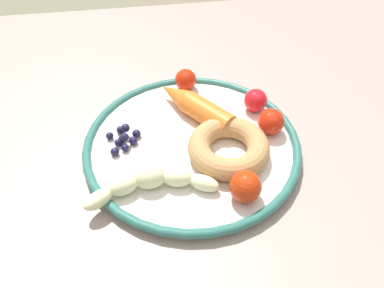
# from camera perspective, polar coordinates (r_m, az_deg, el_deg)

# --- Properties ---
(dining_table) EXTENTS (1.08, 0.81, 0.75)m
(dining_table) POSITION_cam_1_polar(r_m,az_deg,el_deg) (0.64, 0.47, -5.51)
(dining_table) COLOR #A18C83
(dining_table) RESTS_ON ground_plane
(plate) EXTENTS (0.29, 0.29, 0.02)m
(plate) POSITION_cam_1_polar(r_m,az_deg,el_deg) (0.55, -0.00, -0.21)
(plate) COLOR white
(plate) RESTS_ON dining_table
(banana) EXTENTS (0.17, 0.06, 0.03)m
(banana) POSITION_cam_1_polar(r_m,az_deg,el_deg) (0.49, -5.80, -5.31)
(banana) COLOR beige
(banana) RESTS_ON plate
(carrot_orange) EXTENTS (0.11, 0.12, 0.03)m
(carrot_orange) POSITION_cam_1_polar(r_m,az_deg,el_deg) (0.58, 0.31, 5.37)
(carrot_orange) COLOR orange
(carrot_orange) RESTS_ON plate
(donut) EXTENTS (0.14, 0.14, 0.03)m
(donut) POSITION_cam_1_polar(r_m,az_deg,el_deg) (0.53, 5.12, -0.48)
(donut) COLOR tan
(donut) RESTS_ON plate
(blueberry_pile) EXTENTS (0.05, 0.05, 0.02)m
(blueberry_pile) POSITION_cam_1_polar(r_m,az_deg,el_deg) (0.56, -9.49, 0.83)
(blueberry_pile) COLOR #191638
(blueberry_pile) RESTS_ON plate
(tomato_near) EXTENTS (0.04, 0.04, 0.04)m
(tomato_near) POSITION_cam_1_polar(r_m,az_deg,el_deg) (0.48, 7.45, -5.93)
(tomato_near) COLOR #BA2F0D
(tomato_near) RESTS_ON plate
(tomato_mid) EXTENTS (0.03, 0.03, 0.03)m
(tomato_mid) POSITION_cam_1_polar(r_m,az_deg,el_deg) (0.60, 8.85, 6.03)
(tomato_mid) COLOR red
(tomato_mid) RESTS_ON plate
(tomato_far) EXTENTS (0.04, 0.04, 0.04)m
(tomato_far) POSITION_cam_1_polar(r_m,az_deg,el_deg) (0.57, 10.95, 3.10)
(tomato_far) COLOR red
(tomato_far) RESTS_ON plate
(tomato_extra) EXTENTS (0.03, 0.03, 0.03)m
(tomato_extra) POSITION_cam_1_polar(r_m,az_deg,el_deg) (0.63, -0.54, 8.98)
(tomato_extra) COLOR red
(tomato_extra) RESTS_ON plate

